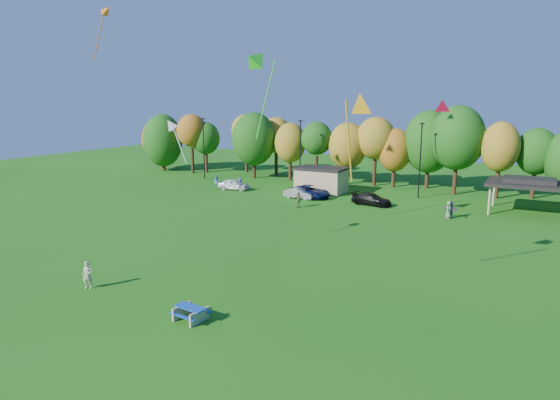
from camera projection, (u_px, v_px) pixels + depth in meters
The scene contains 21 objects.
ground at pixel (214, 321), 27.09m from camera, with size 160.00×160.00×0.00m, color #19600F.
tree_line at pixel (407, 145), 65.82m from camera, with size 93.57×10.55×11.15m.
lamp_posts at pixel (420, 158), 59.86m from camera, with size 64.50×0.25×9.09m.
utility_building at pixel (321, 180), 64.27m from camera, with size 6.30×4.30×3.25m.
pavilion at pixel (529, 183), 52.10m from camera, with size 8.20×6.20×3.77m.
picnic_table at pixel (191, 312), 27.16m from camera, with size 1.96×1.69×0.78m.
kite_flyer at pixel (88, 275), 31.61m from camera, with size 0.66×0.43×1.80m, color beige.
car_a at pixel (234, 184), 66.15m from camera, with size 1.70×4.23×1.44m, color white.
car_b at pixel (299, 193), 60.36m from camera, with size 1.35×3.87×1.28m, color gray.
car_c at pixel (310, 191), 61.01m from camera, with size 2.47×5.37×1.49m, color #0A1641.
car_d at pixel (371, 199), 56.65m from camera, with size 1.89×4.66×1.35m, color black.
far_person_1 at pixel (449, 210), 50.22m from camera, with size 0.88×0.57×1.80m, color #65875C.
far_person_2 at pixel (298, 200), 55.38m from camera, with size 1.03×0.43×1.75m, color #606C42.
far_person_3 at pixel (450, 210), 50.37m from camera, with size 1.63×0.52×1.76m, color #873C91.
far_person_4 at pixel (240, 185), 65.32m from camera, with size 1.08×0.62×1.67m, color #4C49A2.
far_person_5 at pixel (217, 182), 66.84m from camera, with size 0.90×0.70×1.85m, color #569EBE.
kite_6 at pixel (171, 126), 36.79m from camera, with size 2.14×1.14×3.39m.
kite_7 at pixel (106, 12), 49.50m from camera, with size 3.15×1.25×5.32m.
kite_8 at pixel (258, 60), 39.79m from camera, with size 2.12×4.54×7.58m.
kite_10 at pixel (443, 104), 26.01m from camera, with size 1.02×1.25×1.17m.
kite_13 at pixel (361, 102), 28.66m from camera, with size 1.55×3.39×5.54m.
Camera 1 is at (14.96, -20.63, 11.86)m, focal length 32.00 mm.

